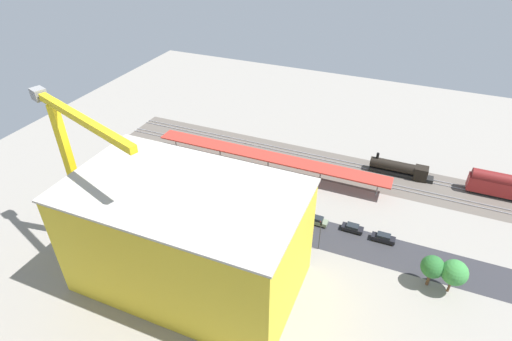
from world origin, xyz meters
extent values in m
plane|color=gray|center=(0.00, 0.00, 0.00)|extent=(175.59, 175.59, 0.00)
cube|color=#5B544C|center=(0.00, -20.41, 0.00)|extent=(109.78, 14.19, 0.01)
cube|color=#2D2D33|center=(0.00, 5.71, 0.00)|extent=(109.77, 9.30, 0.01)
cube|color=#9E9EA8|center=(0.00, -24.08, 0.18)|extent=(109.74, 0.42, 0.12)
cube|color=#9E9EA8|center=(0.00, -22.64, 0.18)|extent=(109.74, 0.42, 0.12)
cube|color=#9E9EA8|center=(0.00, -18.18, 0.18)|extent=(109.74, 0.42, 0.12)
cube|color=#9E9EA8|center=(0.00, -16.74, 0.18)|extent=(109.74, 0.42, 0.12)
cube|color=#B73328|center=(9.92, -12.33, 4.26)|extent=(61.17, 4.86, 0.37)
cylinder|color=slate|center=(-17.60, -12.25, 2.04)|extent=(0.30, 0.30, 4.08)
cylinder|color=slate|center=(-3.84, -12.29, 2.04)|extent=(0.30, 0.30, 4.08)
cylinder|color=slate|center=(9.92, -12.33, 2.04)|extent=(0.30, 0.30, 4.08)
cylinder|color=slate|center=(23.68, -12.36, 2.04)|extent=(0.30, 0.30, 4.08)
cylinder|color=slate|center=(37.44, -12.40, 2.04)|extent=(0.30, 0.30, 4.08)
cube|color=black|center=(-21.92, -23.36, 0.50)|extent=(15.62, 2.40, 1.00)
cylinder|color=black|center=(-20.34, -23.36, 2.31)|extent=(12.44, 2.66, 2.62)
cube|color=black|center=(-26.56, -23.34, 1.72)|extent=(3.18, 2.83, 3.43)
cylinder|color=black|center=(-15.62, -23.37, 4.32)|extent=(0.70, 0.70, 1.40)
cube|color=black|center=(-46.92, -23.36, 0.30)|extent=(17.78, 2.56, 0.60)
cube|color=black|center=(-21.36, 2.86, 0.15)|extent=(4.00, 1.72, 0.30)
cube|color=black|center=(-21.36, 2.86, 0.73)|extent=(4.76, 1.80, 0.86)
cube|color=#1E2328|center=(-21.36, 2.86, 1.46)|extent=(2.67, 1.57, 0.61)
cube|color=black|center=(-14.89, 2.19, 0.15)|extent=(3.80, 1.86, 0.30)
cube|color=black|center=(-14.89, 2.19, 0.67)|extent=(4.52, 1.94, 0.75)
cube|color=#1E2328|center=(-14.89, 2.19, 1.31)|extent=(2.54, 1.69, 0.53)
cube|color=black|center=(-7.31, 2.91, 0.15)|extent=(4.03, 1.82, 0.30)
cube|color=gray|center=(-7.31, 2.91, 0.71)|extent=(4.80, 1.91, 0.82)
cube|color=#1E2328|center=(-7.31, 2.91, 1.46)|extent=(2.70, 1.65, 0.69)
cube|color=black|center=(-0.22, 2.76, 0.15)|extent=(4.03, 1.94, 0.30)
cube|color=gray|center=(-0.22, 2.76, 0.73)|extent=(4.79, 2.04, 0.85)
cube|color=#1E2328|center=(-0.22, 2.76, 1.49)|extent=(2.70, 1.74, 0.68)
cube|color=yellow|center=(9.74, 26.49, 10.04)|extent=(38.53, 22.21, 20.08)
cube|color=#B7B2A8|center=(9.74, 26.49, 20.28)|extent=(39.13, 22.81, 0.40)
cube|color=gray|center=(34.72, 25.02, 0.60)|extent=(3.60, 3.60, 1.20)
cube|color=yellow|center=(34.72, 25.02, 14.99)|extent=(1.40, 1.40, 29.98)
cube|color=yellow|center=(24.87, 28.42, 30.58)|extent=(25.77, 9.90, 1.20)
cube|color=gray|center=(38.97, 23.55, 30.58)|extent=(2.92, 2.67, 2.00)
cube|color=black|center=(2.20, 10.67, 0.25)|extent=(9.19, 2.35, 0.50)
cube|color=white|center=(1.07, 10.67, 2.05)|extent=(6.92, 2.59, 3.11)
cube|color=maroon|center=(5.66, 10.64, 1.74)|extent=(2.28, 2.56, 2.48)
cube|color=black|center=(12.63, 10.53, 0.25)|extent=(10.10, 2.62, 0.50)
cube|color=silver|center=(11.54, 10.57, 2.05)|extent=(7.93, 2.78, 3.10)
cube|color=#334C8C|center=(16.54, 10.38, 1.60)|extent=(2.28, 2.56, 2.20)
cylinder|color=brown|center=(-34.02, 11.48, 1.58)|extent=(0.44, 0.44, 3.15)
sphere|color=#38843D|center=(-34.02, 11.48, 4.75)|extent=(4.58, 4.58, 4.58)
cylinder|color=brown|center=(37.64, 10.32, 1.91)|extent=(0.48, 0.48, 3.82)
sphere|color=#28662D|center=(37.64, 10.32, 5.30)|extent=(4.22, 4.22, 4.22)
cylinder|color=brown|center=(-30.47, 11.33, 1.56)|extent=(0.56, 0.56, 3.13)
sphere|color=#28662D|center=(-30.47, 11.33, 4.56)|extent=(4.10, 4.10, 4.10)
cylinder|color=brown|center=(9.89, 9.94, 1.32)|extent=(0.51, 0.51, 2.63)
sphere|color=#28662D|center=(9.89, 9.94, 4.45)|extent=(5.18, 5.18, 5.18)
cylinder|color=brown|center=(36.93, 11.66, 1.74)|extent=(0.43, 0.43, 3.48)
sphere|color=#28662D|center=(36.93, 11.66, 5.72)|extent=(6.40, 6.40, 6.40)
cylinder|color=#333333|center=(-9.75, 10.18, 3.18)|extent=(0.16, 0.16, 6.36)
cube|color=black|center=(-9.75, 10.18, 6.81)|extent=(0.36, 0.36, 0.90)
sphere|color=red|center=(-9.53, 10.18, 7.11)|extent=(0.20, 0.20, 0.20)
camera|label=1|loc=(-21.16, 69.94, 58.88)|focal=28.72mm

